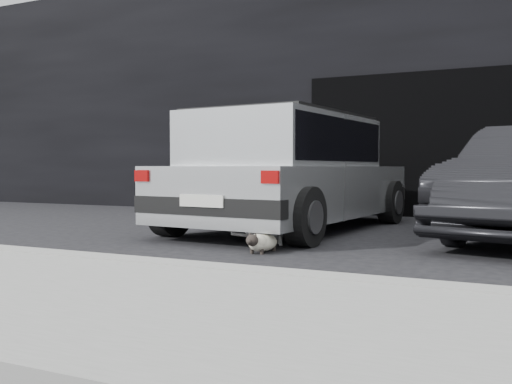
% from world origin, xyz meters
% --- Properties ---
extents(ground, '(80.00, 80.00, 0.00)m').
position_xyz_m(ground, '(0.00, 0.00, 0.00)').
color(ground, black).
rests_on(ground, ground).
extents(building_facade, '(34.00, 4.00, 5.00)m').
position_xyz_m(building_facade, '(1.00, 6.00, 2.50)').
color(building_facade, black).
rests_on(building_facade, ground).
extents(garage_opening, '(4.00, 0.10, 2.60)m').
position_xyz_m(garage_opening, '(1.00, 3.99, 1.30)').
color(garage_opening, black).
rests_on(garage_opening, ground).
extents(curb, '(18.00, 0.25, 0.12)m').
position_xyz_m(curb, '(1.00, -2.60, 0.06)').
color(curb, gray).
rests_on(curb, ground).
extents(sidewalk, '(18.00, 2.20, 0.11)m').
position_xyz_m(sidewalk, '(1.00, -3.80, 0.06)').
color(sidewalk, gray).
rests_on(sidewalk, ground).
extents(silver_hatchback, '(2.54, 4.62, 1.64)m').
position_xyz_m(silver_hatchback, '(-0.29, 1.03, 0.90)').
color(silver_hatchback, silver).
rests_on(silver_hatchback, ground).
extents(cat_siamese, '(0.26, 0.69, 0.24)m').
position_xyz_m(cat_siamese, '(0.28, -1.14, 0.11)').
color(cat_siamese, beige).
rests_on(cat_siamese, ground).
extents(cat_white, '(0.68, 0.49, 0.36)m').
position_xyz_m(cat_white, '(0.11, -0.52, 0.17)').
color(cat_white, silver).
rests_on(cat_white, ground).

